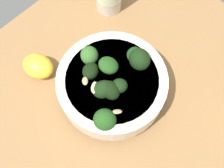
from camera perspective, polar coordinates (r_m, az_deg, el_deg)
ground_plane at (r=57.87cm, az=3.98°, el=-2.69°), size 62.12×62.12×4.13cm
bowl_of_broccoli at (r=52.04cm, az=0.01°, el=0.07°), size 20.12×20.12×9.73cm
lemon_wedge at (r=57.89cm, az=-14.64°, el=3.48°), size 7.55×6.61×4.10cm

